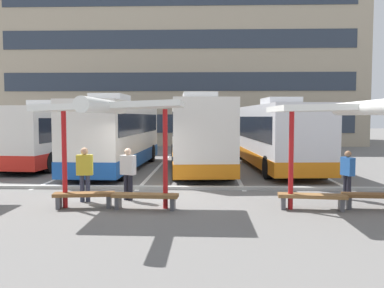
{
  "coord_description": "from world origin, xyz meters",
  "views": [
    {
      "loc": [
        2.47,
        -13.28,
        2.64
      ],
      "look_at": [
        1.92,
        3.3,
        1.52
      ],
      "focal_mm": 37.97,
      "sensor_mm": 36.0,
      "label": 1
    }
  ],
  "objects_px": {
    "coach_bus_3": "(273,135)",
    "bench_5": "(374,198)",
    "waiting_shelter_1": "(112,109)",
    "bench_2": "(84,196)",
    "bench_4": "(312,198)",
    "waiting_passenger_2": "(348,172)",
    "coach_bus_2": "(198,134)",
    "waiting_passenger_0": "(85,170)",
    "bench_3": "(145,198)",
    "coach_bus_0": "(62,135)",
    "coach_bus_1": "(118,135)",
    "waiting_passenger_1": "(128,170)",
    "waiting_shelter_2": "(349,110)"
  },
  "relations": [
    {
      "from": "coach_bus_0",
      "to": "waiting_shelter_2",
      "type": "relative_size",
      "value": 2.43
    },
    {
      "from": "waiting_shelter_1",
      "to": "bench_2",
      "type": "relative_size",
      "value": 2.46
    },
    {
      "from": "coach_bus_1",
      "to": "waiting_passenger_0",
      "type": "distance_m",
      "value": 7.81
    },
    {
      "from": "coach_bus_2",
      "to": "waiting_passenger_1",
      "type": "height_order",
      "value": "coach_bus_2"
    },
    {
      "from": "waiting_shelter_1",
      "to": "bench_5",
      "type": "distance_m",
      "value": 7.86
    },
    {
      "from": "coach_bus_2",
      "to": "bench_3",
      "type": "relative_size",
      "value": 5.56
    },
    {
      "from": "coach_bus_0",
      "to": "waiting_passenger_1",
      "type": "bearing_deg",
      "value": -60.65
    },
    {
      "from": "waiting_passenger_0",
      "to": "waiting_shelter_1",
      "type": "bearing_deg",
      "value": -43.55
    },
    {
      "from": "coach_bus_0",
      "to": "bench_2",
      "type": "xyz_separation_m",
      "value": [
        4.61,
        -11.26,
        -1.28
      ]
    },
    {
      "from": "coach_bus_0",
      "to": "waiting_shelter_1",
      "type": "distance_m",
      "value": 12.8
    },
    {
      "from": "coach_bus_0",
      "to": "bench_3",
      "type": "xyz_separation_m",
      "value": [
        6.41,
        -11.38,
        -1.28
      ]
    },
    {
      "from": "coach_bus_2",
      "to": "bench_2",
      "type": "relative_size",
      "value": 6.01
    },
    {
      "from": "bench_5",
      "to": "waiting_passenger_1",
      "type": "xyz_separation_m",
      "value": [
        -7.27,
        1.04,
        0.61
      ]
    },
    {
      "from": "coach_bus_3",
      "to": "bench_5",
      "type": "bearing_deg",
      "value": -82.49
    },
    {
      "from": "waiting_passenger_0",
      "to": "coach_bus_0",
      "type": "bearing_deg",
      "value": 112.87
    },
    {
      "from": "coach_bus_1",
      "to": "waiting_passenger_1",
      "type": "xyz_separation_m",
      "value": [
        1.95,
        -7.44,
        -0.77
      ]
    },
    {
      "from": "waiting_passenger_0",
      "to": "waiting_passenger_2",
      "type": "height_order",
      "value": "waiting_passenger_0"
    },
    {
      "from": "coach_bus_1",
      "to": "waiting_passenger_2",
      "type": "xyz_separation_m",
      "value": [
        8.93,
        -7.1,
        -0.83
      ]
    },
    {
      "from": "coach_bus_1",
      "to": "bench_4",
      "type": "height_order",
      "value": "coach_bus_1"
    },
    {
      "from": "waiting_shelter_1",
      "to": "bench_2",
      "type": "bearing_deg",
      "value": 165.9
    },
    {
      "from": "coach_bus_2",
      "to": "waiting_passenger_0",
      "type": "distance_m",
      "value": 8.7
    },
    {
      "from": "coach_bus_1",
      "to": "waiting_shelter_2",
      "type": "height_order",
      "value": "coach_bus_1"
    },
    {
      "from": "waiting_passenger_1",
      "to": "waiting_shelter_2",
      "type": "bearing_deg",
      "value": -12.27
    },
    {
      "from": "waiting_shelter_2",
      "to": "waiting_shelter_1",
      "type": "bearing_deg",
      "value": 179.93
    },
    {
      "from": "waiting_shelter_2",
      "to": "bench_5",
      "type": "xyz_separation_m",
      "value": [
        0.9,
        0.35,
        -2.48
      ]
    },
    {
      "from": "bench_2",
      "to": "waiting_shelter_2",
      "type": "relative_size",
      "value": 0.37
    },
    {
      "from": "waiting_shelter_2",
      "to": "waiting_passenger_1",
      "type": "xyz_separation_m",
      "value": [
        -6.37,
        1.39,
        -1.87
      ]
    },
    {
      "from": "coach_bus_1",
      "to": "coach_bus_3",
      "type": "bearing_deg",
      "value": 9.04
    },
    {
      "from": "coach_bus_2",
      "to": "bench_4",
      "type": "xyz_separation_m",
      "value": [
        3.42,
        -8.86,
        -1.44
      ]
    },
    {
      "from": "coach_bus_3",
      "to": "bench_5",
      "type": "height_order",
      "value": "coach_bus_3"
    },
    {
      "from": "coach_bus_2",
      "to": "waiting_passenger_0",
      "type": "relative_size",
      "value": 6.26
    },
    {
      "from": "coach_bus_1",
      "to": "bench_3",
      "type": "height_order",
      "value": "coach_bus_1"
    },
    {
      "from": "coach_bus_1",
      "to": "waiting_passenger_1",
      "type": "relative_size",
      "value": 6.31
    },
    {
      "from": "waiting_passenger_0",
      "to": "waiting_passenger_2",
      "type": "bearing_deg",
      "value": 4.52
    },
    {
      "from": "coach_bus_1",
      "to": "waiting_passenger_0",
      "type": "relative_size",
      "value": 6.14
    },
    {
      "from": "coach_bus_3",
      "to": "bench_3",
      "type": "bearing_deg",
      "value": -117.79
    },
    {
      "from": "coach_bus_1",
      "to": "bench_2",
      "type": "bearing_deg",
      "value": -84.15
    },
    {
      "from": "coach_bus_0",
      "to": "coach_bus_2",
      "type": "relative_size",
      "value": 1.09
    },
    {
      "from": "coach_bus_0",
      "to": "coach_bus_1",
      "type": "height_order",
      "value": "coach_bus_1"
    },
    {
      "from": "waiting_passenger_0",
      "to": "waiting_passenger_2",
      "type": "relative_size",
      "value": 1.08
    },
    {
      "from": "waiting_shelter_1",
      "to": "coach_bus_3",
      "type": "bearing_deg",
      "value": 58.58
    },
    {
      "from": "coach_bus_1",
      "to": "coach_bus_2",
      "type": "bearing_deg",
      "value": 3.5
    },
    {
      "from": "coach_bus_0",
      "to": "waiting_passenger_0",
      "type": "bearing_deg",
      "value": -67.13
    },
    {
      "from": "bench_4",
      "to": "bench_5",
      "type": "bearing_deg",
      "value": 4.36
    },
    {
      "from": "coach_bus_0",
      "to": "waiting_passenger_2",
      "type": "height_order",
      "value": "coach_bus_0"
    },
    {
      "from": "coach_bus_1",
      "to": "waiting_passenger_1",
      "type": "height_order",
      "value": "coach_bus_1"
    },
    {
      "from": "bench_4",
      "to": "bench_5",
      "type": "relative_size",
      "value": 1.09
    },
    {
      "from": "waiting_shelter_2",
      "to": "bench_4",
      "type": "bearing_deg",
      "value": 166.81
    },
    {
      "from": "waiting_shelter_1",
      "to": "waiting_passenger_2",
      "type": "distance_m",
      "value": 7.61
    },
    {
      "from": "coach_bus_0",
      "to": "waiting_passenger_0",
      "type": "distance_m",
      "value": 11.32
    }
  ]
}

